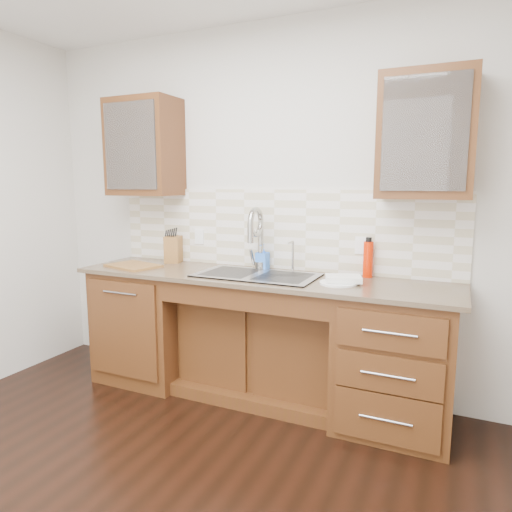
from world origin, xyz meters
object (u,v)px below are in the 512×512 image
at_px(knife_block, 174,249).
at_px(cutting_board, 133,266).
at_px(plate, 338,283).
at_px(water_bottle, 368,260).
at_px(soap_bottle, 262,257).

xyz_separation_m(knife_block, cutting_board, (-0.15, -0.33, -0.10)).
height_order(plate, knife_block, knife_block).
xyz_separation_m(water_bottle, cutting_board, (-1.72, -0.34, -0.11)).
distance_m(soap_bottle, cutting_board, 1.00).
relative_size(soap_bottle, water_bottle, 0.77).
xyz_separation_m(plate, cutting_board, (-1.59, -0.05, 0.00)).
relative_size(water_bottle, knife_block, 1.15).
height_order(soap_bottle, water_bottle, water_bottle).
bearing_deg(soap_bottle, plate, -21.53).
height_order(soap_bottle, knife_block, knife_block).
bearing_deg(soap_bottle, water_bottle, 3.08).
distance_m(plate, cutting_board, 1.59).
height_order(water_bottle, plate, water_bottle).
height_order(water_bottle, knife_block, water_bottle).
height_order(knife_block, cutting_board, knife_block).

